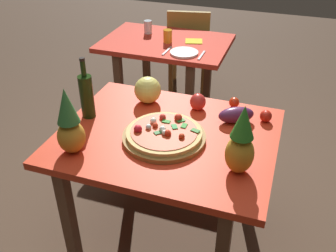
% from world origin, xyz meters
% --- Properties ---
extents(ground_plane, '(10.00, 10.00, 0.00)m').
position_xyz_m(ground_plane, '(0.00, 0.00, 0.00)').
color(ground_plane, '#4C3828').
extents(display_table, '(1.14, 0.92, 0.73)m').
position_xyz_m(display_table, '(0.00, 0.00, 0.64)').
color(display_table, brown).
rests_on(display_table, ground_plane).
extents(background_table, '(1.05, 0.72, 0.73)m').
position_xyz_m(background_table, '(-0.47, 1.31, 0.62)').
color(background_table, brown).
rests_on(background_table, ground_plane).
extents(dining_chair, '(0.47, 0.47, 0.85)m').
position_xyz_m(dining_chair, '(-0.43, 1.89, 0.48)').
color(dining_chair, olive).
rests_on(dining_chair, ground_plane).
extents(pizza_board, '(0.43, 0.43, 0.02)m').
position_xyz_m(pizza_board, '(0.00, -0.05, 0.74)').
color(pizza_board, olive).
rests_on(pizza_board, display_table).
extents(pizza, '(0.39, 0.39, 0.06)m').
position_xyz_m(pizza, '(0.00, -0.05, 0.77)').
color(pizza, '#DAB568').
rests_on(pizza, pizza_board).
extents(wine_bottle, '(0.08, 0.08, 0.35)m').
position_xyz_m(wine_bottle, '(-0.48, 0.03, 0.86)').
color(wine_bottle, black).
rests_on(wine_bottle, display_table).
extents(pineapple_left, '(0.14, 0.14, 0.35)m').
position_xyz_m(pineapple_left, '(-0.39, -0.29, 0.88)').
color(pineapple_left, '#C08728').
rests_on(pineapple_left, display_table).
extents(pineapple_right, '(0.13, 0.13, 0.34)m').
position_xyz_m(pineapple_right, '(0.41, -0.18, 0.88)').
color(pineapple_right, '#BC8A25').
rests_on(pineapple_right, display_table).
extents(melon, '(0.16, 0.16, 0.16)m').
position_xyz_m(melon, '(-0.22, 0.29, 0.81)').
color(melon, '#DDD261').
rests_on(melon, display_table).
extents(bell_pepper, '(0.09, 0.09, 0.10)m').
position_xyz_m(bell_pepper, '(0.08, 0.31, 0.78)').
color(bell_pepper, red).
rests_on(bell_pepper, display_table).
extents(eggplant, '(0.22, 0.17, 0.09)m').
position_xyz_m(eggplant, '(0.32, 0.24, 0.78)').
color(eggplant, '#512149').
rests_on(eggplant, display_table).
extents(tomato_near_board, '(0.06, 0.06, 0.06)m').
position_xyz_m(tomato_near_board, '(0.28, 0.40, 0.76)').
color(tomato_near_board, red).
rests_on(tomato_near_board, display_table).
extents(tomato_by_bottle, '(0.07, 0.07, 0.07)m').
position_xyz_m(tomato_by_bottle, '(0.47, 0.30, 0.76)').
color(tomato_by_bottle, red).
rests_on(tomato_by_bottle, display_table).
extents(drinking_glass_juice, '(0.07, 0.07, 0.11)m').
position_xyz_m(drinking_glass_juice, '(-0.44, 1.29, 0.78)').
color(drinking_glass_juice, orange).
rests_on(drinking_glass_juice, background_table).
extents(drinking_glass_water, '(0.07, 0.07, 0.11)m').
position_xyz_m(drinking_glass_water, '(-0.68, 1.44, 0.79)').
color(drinking_glass_water, silver).
rests_on(drinking_glass_water, background_table).
extents(dinner_plate, '(0.22, 0.22, 0.02)m').
position_xyz_m(dinner_plate, '(-0.24, 1.10, 0.74)').
color(dinner_plate, white).
rests_on(dinner_plate, background_table).
extents(fork_utensil, '(0.03, 0.18, 0.01)m').
position_xyz_m(fork_utensil, '(-0.38, 1.10, 0.74)').
color(fork_utensil, silver).
rests_on(fork_utensil, background_table).
extents(knife_utensil, '(0.02, 0.18, 0.01)m').
position_xyz_m(knife_utensil, '(-0.10, 1.10, 0.74)').
color(knife_utensil, silver).
rests_on(knife_utensil, background_table).
extents(napkin_folded, '(0.17, 0.15, 0.01)m').
position_xyz_m(napkin_folded, '(-0.24, 1.37, 0.73)').
color(napkin_folded, yellow).
rests_on(napkin_folded, background_table).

